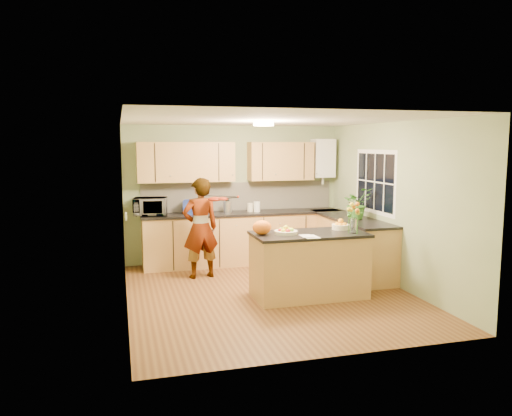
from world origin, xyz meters
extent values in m
plane|color=#5A3319|center=(0.00, 0.00, 0.00)|extent=(4.50, 4.50, 0.00)
cube|color=silver|center=(0.00, 0.00, 2.50)|extent=(4.00, 4.50, 0.02)
cube|color=gray|center=(0.00, 2.25, 1.25)|extent=(4.00, 0.02, 2.50)
cube|color=gray|center=(0.00, -2.25, 1.25)|extent=(4.00, 0.02, 2.50)
cube|color=gray|center=(-2.00, 0.00, 1.25)|extent=(0.02, 4.50, 2.50)
cube|color=gray|center=(2.00, 0.00, 1.25)|extent=(0.02, 4.50, 2.50)
cube|color=#AC8345|center=(0.10, 1.95, 0.45)|extent=(3.60, 0.60, 0.90)
cube|color=black|center=(0.10, 1.94, 0.92)|extent=(3.64, 0.62, 0.04)
cube|color=#AC8345|center=(1.70, 0.85, 0.45)|extent=(0.60, 2.20, 0.90)
cube|color=black|center=(1.69, 0.85, 0.92)|extent=(0.62, 2.24, 0.04)
cube|color=beige|center=(0.10, 2.23, 1.20)|extent=(3.60, 0.02, 0.52)
cube|color=#AC8345|center=(-0.90, 2.08, 1.85)|extent=(1.70, 0.34, 0.70)
cube|color=#AC8345|center=(0.85, 2.08, 1.85)|extent=(1.20, 0.34, 0.70)
cube|color=white|center=(1.70, 2.09, 1.90)|extent=(0.40, 0.30, 0.72)
cylinder|color=silver|center=(1.70, 2.09, 1.50)|extent=(0.06, 0.06, 0.20)
cube|color=white|center=(1.99, 0.60, 1.55)|extent=(0.01, 1.30, 1.05)
cube|color=black|center=(1.99, 0.60, 1.55)|extent=(0.01, 1.18, 0.92)
cube|color=white|center=(-1.99, -0.60, 1.30)|extent=(0.02, 0.09, 0.09)
cylinder|color=#FFEABF|center=(0.00, 0.30, 2.46)|extent=(0.30, 0.30, 0.06)
cylinder|color=white|center=(0.00, 0.30, 2.49)|extent=(0.10, 0.10, 0.02)
cube|color=#AC8345|center=(0.52, -0.25, 0.44)|extent=(1.57, 0.78, 0.88)
cube|color=black|center=(0.52, -0.25, 0.90)|extent=(1.61, 0.82, 0.04)
cylinder|color=#F2E6C2|center=(0.17, -0.25, 0.94)|extent=(0.32, 0.32, 0.05)
cylinder|color=#F2E6C2|center=(1.07, -0.10, 0.96)|extent=(0.26, 0.26, 0.07)
cylinder|color=silver|center=(1.12, -0.43, 1.03)|extent=(0.11, 0.11, 0.21)
ellipsoid|color=orange|center=(-0.17, -0.20, 1.02)|extent=(0.27, 0.24, 0.20)
cube|color=white|center=(0.42, -0.55, 0.93)|extent=(0.19, 0.26, 0.01)
imported|color=#E1AA8A|center=(-0.81, 1.17, 0.82)|extent=(0.65, 0.48, 1.63)
imported|color=white|center=(-1.55, 1.99, 1.09)|extent=(0.61, 0.46, 0.31)
cube|color=#203496|center=(-0.82, 1.98, 1.06)|extent=(0.35, 0.30, 0.25)
cylinder|color=silver|center=(-0.19, 1.96, 1.04)|extent=(0.15, 0.15, 0.21)
sphere|color=black|center=(-0.19, 1.96, 1.19)|extent=(0.08, 0.08, 0.08)
cylinder|color=#F2E6C2|center=(0.24, 1.98, 1.02)|extent=(0.13, 0.13, 0.16)
cylinder|color=white|center=(0.36, 1.95, 1.03)|extent=(0.15, 0.15, 0.18)
imported|color=#3A7A28|center=(1.70, 0.65, 1.20)|extent=(0.55, 0.50, 0.52)
camera|label=1|loc=(-2.05, -6.74, 2.17)|focal=35.00mm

